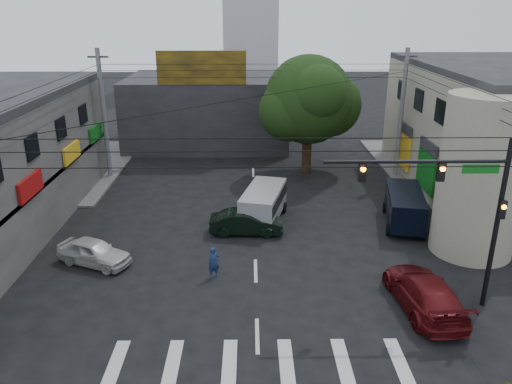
{
  "coord_description": "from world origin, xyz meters",
  "views": [
    {
      "loc": [
        -0.25,
        -18.88,
        11.75
      ],
      "look_at": [
        0.04,
        4.0,
        3.25
      ],
      "focal_mm": 35.0,
      "sensor_mm": 36.0,
      "label": 1
    }
  ],
  "objects_px": {
    "traffic_gantry": "(459,198)",
    "dark_sedan": "(246,222)",
    "maroon_sedan": "(424,292)",
    "street_tree": "(309,100)",
    "navy_van": "(404,208)",
    "traffic_officer": "(214,263)",
    "utility_pole_far_left": "(104,115)",
    "white_compact": "(94,252)",
    "silver_minivan": "(263,205)",
    "utility_pole_far_right": "(401,115)"
  },
  "relations": [
    {
      "from": "white_compact",
      "to": "navy_van",
      "type": "distance_m",
      "value": 16.99
    },
    {
      "from": "maroon_sedan",
      "to": "traffic_gantry",
      "type": "bearing_deg",
      "value": -172.96
    },
    {
      "from": "utility_pole_far_left",
      "to": "maroon_sedan",
      "type": "bearing_deg",
      "value": -44.69
    },
    {
      "from": "traffic_officer",
      "to": "maroon_sedan",
      "type": "bearing_deg",
      "value": -37.2
    },
    {
      "from": "utility_pole_far_right",
      "to": "white_compact",
      "type": "distance_m",
      "value": 22.92
    },
    {
      "from": "traffic_gantry",
      "to": "traffic_officer",
      "type": "relative_size",
      "value": 4.8
    },
    {
      "from": "maroon_sedan",
      "to": "traffic_officer",
      "type": "relative_size",
      "value": 3.54
    },
    {
      "from": "utility_pole_far_left",
      "to": "navy_van",
      "type": "xyz_separation_m",
      "value": [
        19.06,
        -8.68,
        -3.62
      ]
    },
    {
      "from": "utility_pole_far_left",
      "to": "navy_van",
      "type": "distance_m",
      "value": 21.25
    },
    {
      "from": "traffic_gantry",
      "to": "utility_pole_far_left",
      "type": "relative_size",
      "value": 0.78
    },
    {
      "from": "maroon_sedan",
      "to": "navy_van",
      "type": "relative_size",
      "value": 1.03
    },
    {
      "from": "dark_sedan",
      "to": "street_tree",
      "type": "bearing_deg",
      "value": -21.03
    },
    {
      "from": "utility_pole_far_left",
      "to": "maroon_sedan",
      "type": "height_order",
      "value": "utility_pole_far_left"
    },
    {
      "from": "traffic_gantry",
      "to": "silver_minivan",
      "type": "relative_size",
      "value": 1.47
    },
    {
      "from": "silver_minivan",
      "to": "navy_van",
      "type": "xyz_separation_m",
      "value": [
        8.03,
        -0.6,
        -0.0
      ]
    },
    {
      "from": "traffic_officer",
      "to": "utility_pole_far_left",
      "type": "bearing_deg",
      "value": 99.95
    },
    {
      "from": "traffic_officer",
      "to": "dark_sedan",
      "type": "bearing_deg",
      "value": 52.3
    },
    {
      "from": "street_tree",
      "to": "traffic_gantry",
      "type": "bearing_deg",
      "value": -78.01
    },
    {
      "from": "dark_sedan",
      "to": "silver_minivan",
      "type": "distance_m",
      "value": 2.02
    },
    {
      "from": "dark_sedan",
      "to": "maroon_sedan",
      "type": "bearing_deg",
      "value": -133.79
    },
    {
      "from": "street_tree",
      "to": "silver_minivan",
      "type": "xyz_separation_m",
      "value": [
        -3.47,
        -9.08,
        -4.49
      ]
    },
    {
      "from": "utility_pole_far_left",
      "to": "dark_sedan",
      "type": "distance_m",
      "value": 14.58
    },
    {
      "from": "dark_sedan",
      "to": "traffic_officer",
      "type": "distance_m",
      "value": 4.98
    },
    {
      "from": "traffic_gantry",
      "to": "silver_minivan",
      "type": "height_order",
      "value": "traffic_gantry"
    },
    {
      "from": "traffic_gantry",
      "to": "traffic_officer",
      "type": "height_order",
      "value": "traffic_gantry"
    },
    {
      "from": "dark_sedan",
      "to": "maroon_sedan",
      "type": "distance_m",
      "value": 10.43
    },
    {
      "from": "utility_pole_far_left",
      "to": "dark_sedan",
      "type": "relative_size",
      "value": 2.28
    },
    {
      "from": "white_compact",
      "to": "navy_van",
      "type": "height_order",
      "value": "navy_van"
    },
    {
      "from": "utility_pole_far_right",
      "to": "traffic_officer",
      "type": "bearing_deg",
      "value": -130.47
    },
    {
      "from": "traffic_gantry",
      "to": "utility_pole_far_left",
      "type": "xyz_separation_m",
      "value": [
        -18.32,
        17.0,
        -0.23
      ]
    },
    {
      "from": "navy_van",
      "to": "street_tree",
      "type": "bearing_deg",
      "value": 36.21
    },
    {
      "from": "navy_van",
      "to": "utility_pole_far_right",
      "type": "bearing_deg",
      "value": -1.62
    },
    {
      "from": "street_tree",
      "to": "traffic_gantry",
      "type": "distance_m",
      "value": 18.42
    },
    {
      "from": "white_compact",
      "to": "silver_minivan",
      "type": "bearing_deg",
      "value": -34.3
    },
    {
      "from": "dark_sedan",
      "to": "maroon_sedan",
      "type": "height_order",
      "value": "maroon_sedan"
    },
    {
      "from": "street_tree",
      "to": "utility_pole_far_right",
      "type": "height_order",
      "value": "utility_pole_far_right"
    },
    {
      "from": "utility_pole_far_right",
      "to": "traffic_officer",
      "type": "distance_m",
      "value": 19.53
    },
    {
      "from": "street_tree",
      "to": "maroon_sedan",
      "type": "height_order",
      "value": "street_tree"
    },
    {
      "from": "maroon_sedan",
      "to": "street_tree",
      "type": "bearing_deg",
      "value": -86.19
    },
    {
      "from": "street_tree",
      "to": "utility_pole_far_left",
      "type": "xyz_separation_m",
      "value": [
        -14.5,
        -1.0,
        -0.87
      ]
    },
    {
      "from": "dark_sedan",
      "to": "traffic_gantry",
      "type": "bearing_deg",
      "value": -129.58
    },
    {
      "from": "navy_van",
      "to": "traffic_officer",
      "type": "distance_m",
      "value": 12.03
    },
    {
      "from": "white_compact",
      "to": "traffic_officer",
      "type": "bearing_deg",
      "value": -78.9
    },
    {
      "from": "street_tree",
      "to": "silver_minivan",
      "type": "distance_m",
      "value": 10.71
    },
    {
      "from": "white_compact",
      "to": "silver_minivan",
      "type": "height_order",
      "value": "silver_minivan"
    },
    {
      "from": "traffic_gantry",
      "to": "dark_sedan",
      "type": "height_order",
      "value": "traffic_gantry"
    },
    {
      "from": "utility_pole_far_right",
      "to": "silver_minivan",
      "type": "height_order",
      "value": "utility_pole_far_right"
    },
    {
      "from": "utility_pole_far_left",
      "to": "traffic_officer",
      "type": "relative_size",
      "value": 6.13
    },
    {
      "from": "street_tree",
      "to": "dark_sedan",
      "type": "bearing_deg",
      "value": -112.41
    },
    {
      "from": "white_compact",
      "to": "traffic_gantry",
      "type": "bearing_deg",
      "value": -79.54
    }
  ]
}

